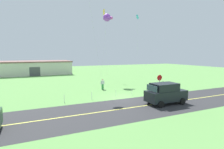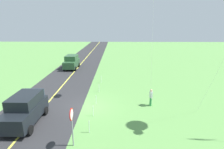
{
  "view_description": "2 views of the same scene",
  "coord_description": "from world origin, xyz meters",
  "px_view_note": "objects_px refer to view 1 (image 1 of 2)",
  "views": [
    {
      "loc": [
        -9.95,
        -19.05,
        5.29
      ],
      "look_at": [
        0.2,
        3.31,
        2.5
      ],
      "focal_mm": 28.88,
      "sensor_mm": 36.0,
      "label": 1
    },
    {
      "loc": [
        15.13,
        2.5,
        7.38
      ],
      "look_at": [
        -0.81,
        2.2,
        2.82
      ],
      "focal_mm": 28.7,
      "sensor_mm": 36.0,
      "label": 2
    }
  ],
  "objects_px": {
    "kite_green_far": "(107,18)",
    "warehouse_distant": "(34,68)",
    "car_suv_foreground": "(165,93)",
    "stop_sign": "(159,80)",
    "person_adult_near": "(103,84)",
    "kite_yellow_high": "(104,14)",
    "kite_blue_mid": "(137,17)"
  },
  "relations": [
    {
      "from": "kite_green_far",
      "to": "warehouse_distant",
      "type": "relative_size",
      "value": 0.69
    },
    {
      "from": "car_suv_foreground",
      "to": "stop_sign",
      "type": "distance_m",
      "value": 4.96
    },
    {
      "from": "stop_sign",
      "to": "kite_green_far",
      "type": "distance_m",
      "value": 16.04
    },
    {
      "from": "person_adult_near",
      "to": "kite_green_far",
      "type": "bearing_deg",
      "value": 4.14
    },
    {
      "from": "kite_yellow_high",
      "to": "warehouse_distant",
      "type": "height_order",
      "value": "kite_yellow_high"
    },
    {
      "from": "kite_blue_mid",
      "to": "car_suv_foreground",
      "type": "bearing_deg",
      "value": -114.64
    },
    {
      "from": "stop_sign",
      "to": "person_adult_near",
      "type": "height_order",
      "value": "stop_sign"
    },
    {
      "from": "stop_sign",
      "to": "kite_green_far",
      "type": "xyz_separation_m",
      "value": [
        -2.36,
        12.21,
        10.12
      ]
    },
    {
      "from": "warehouse_distant",
      "to": "person_adult_near",
      "type": "bearing_deg",
      "value": -71.86
    },
    {
      "from": "kite_blue_mid",
      "to": "warehouse_distant",
      "type": "xyz_separation_m",
      "value": [
        -21.98,
        15.51,
        -11.95
      ]
    },
    {
      "from": "kite_blue_mid",
      "to": "kite_yellow_high",
      "type": "bearing_deg",
      "value": 178.13
    },
    {
      "from": "car_suv_foreground",
      "to": "stop_sign",
      "type": "xyz_separation_m",
      "value": [
        2.59,
        4.18,
        0.65
      ]
    },
    {
      "from": "kite_green_far",
      "to": "person_adult_near",
      "type": "bearing_deg",
      "value": -118.67
    },
    {
      "from": "car_suv_foreground",
      "to": "kite_green_far",
      "type": "bearing_deg",
      "value": 89.23
    },
    {
      "from": "kite_green_far",
      "to": "car_suv_foreground",
      "type": "bearing_deg",
      "value": -90.77
    },
    {
      "from": "stop_sign",
      "to": "kite_green_far",
      "type": "bearing_deg",
      "value": 100.96
    },
    {
      "from": "stop_sign",
      "to": "warehouse_distant",
      "type": "height_order",
      "value": "warehouse_distant"
    },
    {
      "from": "person_adult_near",
      "to": "kite_yellow_high",
      "type": "relative_size",
      "value": 0.11
    },
    {
      "from": "person_adult_near",
      "to": "kite_yellow_high",
      "type": "bearing_deg",
      "value": 9.67
    },
    {
      "from": "car_suv_foreground",
      "to": "warehouse_distant",
      "type": "xyz_separation_m",
      "value": [
        -12.08,
        37.09,
        0.6
      ]
    },
    {
      "from": "person_adult_near",
      "to": "warehouse_distant",
      "type": "bearing_deg",
      "value": 50.95
    },
    {
      "from": "kite_green_far",
      "to": "kite_blue_mid",
      "type": "bearing_deg",
      "value": 28.19
    },
    {
      "from": "kite_green_far",
      "to": "warehouse_distant",
      "type": "bearing_deg",
      "value": 120.72
    },
    {
      "from": "person_adult_near",
      "to": "kite_green_far",
      "type": "height_order",
      "value": "kite_green_far"
    },
    {
      "from": "person_adult_near",
      "to": "kite_green_far",
      "type": "relative_size",
      "value": 0.13
    },
    {
      "from": "person_adult_near",
      "to": "kite_yellow_high",
      "type": "xyz_separation_m",
      "value": [
        5.03,
        11.77,
        12.92
      ]
    },
    {
      "from": "stop_sign",
      "to": "person_adult_near",
      "type": "bearing_deg",
      "value": 134.6
    },
    {
      "from": "stop_sign",
      "to": "kite_blue_mid",
      "type": "distance_m",
      "value": 22.31
    },
    {
      "from": "kite_yellow_high",
      "to": "kite_blue_mid",
      "type": "bearing_deg",
      "value": -1.87
    },
    {
      "from": "stop_sign",
      "to": "kite_blue_mid",
      "type": "relative_size",
      "value": 0.18
    },
    {
      "from": "kite_yellow_high",
      "to": "car_suv_foreground",
      "type": "bearing_deg",
      "value": -94.7
    },
    {
      "from": "warehouse_distant",
      "to": "kite_yellow_high",
      "type": "bearing_deg",
      "value": -47.7
    }
  ]
}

